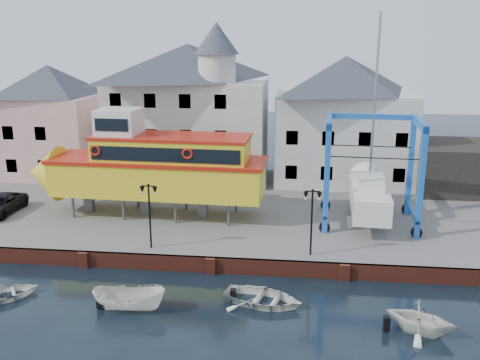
# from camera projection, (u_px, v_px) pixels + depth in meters

# --- Properties ---
(ground) EXTENTS (140.00, 140.00, 0.00)m
(ground) POSITION_uv_depth(u_px,v_px,m) (211.00, 273.00, 32.48)
(ground) COLOR black
(ground) RESTS_ON ground
(hardstanding) EXTENTS (44.00, 22.00, 1.00)m
(hardstanding) POSITION_uv_depth(u_px,v_px,m) (233.00, 208.00, 42.89)
(hardstanding) COLOR #5F5D5C
(hardstanding) RESTS_ON ground
(quay_wall) EXTENTS (44.00, 0.47, 1.00)m
(quay_wall) POSITION_uv_depth(u_px,v_px,m) (211.00, 265.00, 32.45)
(quay_wall) COLOR maroon
(quay_wall) RESTS_ON ground
(building_pink) EXTENTS (8.00, 7.00, 10.30)m
(building_pink) POSITION_uv_depth(u_px,v_px,m) (52.00, 121.00, 50.04)
(building_pink) COLOR #DB9C96
(building_pink) RESTS_ON hardstanding
(building_white_main) EXTENTS (14.00, 8.30, 14.00)m
(building_white_main) POSITION_uv_depth(u_px,v_px,m) (190.00, 110.00, 48.68)
(building_white_main) COLOR beige
(building_white_main) RESTS_ON hardstanding
(building_white_right) EXTENTS (12.00, 8.00, 11.20)m
(building_white_right) POSITION_uv_depth(u_px,v_px,m) (343.00, 120.00, 47.95)
(building_white_right) COLOR beige
(building_white_right) RESTS_ON hardstanding
(shed_dark) EXTENTS (8.00, 7.00, 4.00)m
(shed_dark) POSITION_uv_depth(u_px,v_px,m) (461.00, 167.00, 45.90)
(shed_dark) COLOR black
(shed_dark) RESTS_ON hardstanding
(lamp_post_left) EXTENTS (1.12, 0.32, 4.20)m
(lamp_post_left) POSITION_uv_depth(u_px,v_px,m) (149.00, 200.00, 32.96)
(lamp_post_left) COLOR black
(lamp_post_left) RESTS_ON hardstanding
(lamp_post_right) EXTENTS (1.12, 0.32, 4.20)m
(lamp_post_right) POSITION_uv_depth(u_px,v_px,m) (312.00, 205.00, 31.87)
(lamp_post_right) COLOR black
(lamp_post_right) RESTS_ON hardstanding
(tour_boat) EXTENTS (18.19, 5.00, 7.85)m
(tour_boat) POSITION_uv_depth(u_px,v_px,m) (144.00, 166.00, 39.11)
(tour_boat) COLOR #59595E
(tour_boat) RESTS_ON hardstanding
(travel_lift) EXTENTS (7.03, 9.69, 14.47)m
(travel_lift) POSITION_uv_depth(u_px,v_px,m) (369.00, 187.00, 38.44)
(travel_lift) COLOR #1C45AB
(travel_lift) RESTS_ON hardstanding
(van) EXTENTS (2.33, 5.04, 1.40)m
(van) POSITION_uv_depth(u_px,v_px,m) (0.00, 205.00, 39.99)
(van) COLOR black
(van) RESTS_ON hardstanding
(motorboat_a) EXTENTS (3.95, 1.61, 1.51)m
(motorboat_a) POSITION_uv_depth(u_px,v_px,m) (130.00, 310.00, 28.15)
(motorboat_a) COLOR white
(motorboat_a) RESTS_ON ground
(motorboat_b) EXTENTS (5.01, 4.13, 0.90)m
(motorboat_b) POSITION_uv_depth(u_px,v_px,m) (263.00, 304.00, 28.82)
(motorboat_b) COLOR white
(motorboat_b) RESTS_ON ground
(motorboat_c) EXTENTS (4.20, 3.96, 1.75)m
(motorboat_c) POSITION_uv_depth(u_px,v_px,m) (419.00, 332.00, 26.05)
(motorboat_c) COLOR white
(motorboat_c) RESTS_ON ground
(motorboat_d) EXTENTS (4.64, 4.36, 0.78)m
(motorboat_d) POSITION_uv_depth(u_px,v_px,m) (2.00, 299.00, 29.37)
(motorboat_d) COLOR white
(motorboat_d) RESTS_ON ground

